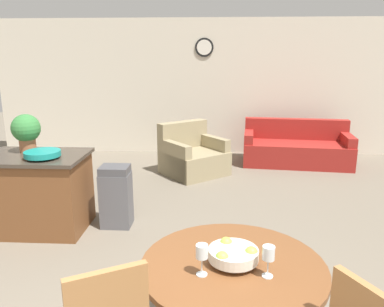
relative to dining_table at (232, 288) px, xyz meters
The scene contains 11 objects.
wall_back 5.75m from the dining_table, 95.66° to the left, with size 8.00×0.09×2.70m.
dining_table is the anchor object (origin of this frame).
fruit_bowl 0.23m from the dining_table, 130.14° to the left, with size 0.30×0.30×0.12m.
wine_glass_left 0.38m from the dining_table, 144.86° to the right, with size 0.07×0.07×0.19m.
wine_glass_right 0.38m from the dining_table, 34.26° to the right, with size 0.07×0.07×0.19m.
kitchen_island 2.85m from the dining_table, 137.97° to the left, with size 1.13×0.79×0.89m.
teal_bowl 2.66m from the dining_table, 137.72° to the left, with size 0.38×0.38×0.08m.
potted_plant 3.10m from the dining_table, 137.56° to the left, with size 0.32×0.32×0.44m.
trash_bin 2.40m from the dining_table, 121.45° to the left, with size 0.34×0.29×0.73m.
couch 5.08m from the dining_table, 73.44° to the left, with size 2.01×1.06×0.81m.
armchair 4.19m from the dining_table, 96.33° to the left, with size 1.28×1.27×0.86m.
Camera 1 is at (0.42, -1.31, 1.93)m, focal length 35.00 mm.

